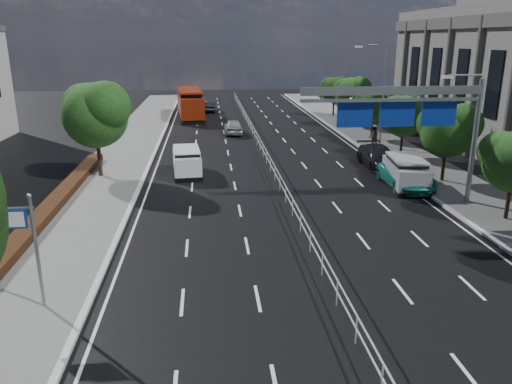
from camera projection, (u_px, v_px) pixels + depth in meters
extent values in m
plane|color=black|center=(331.00, 295.00, 18.91)|extent=(160.00, 160.00, 0.00)
cube|color=slate|center=(16.00, 308.00, 17.81)|extent=(5.00, 140.00, 0.14)
cube|color=silver|center=(88.00, 305.00, 18.05)|extent=(0.25, 140.00, 0.15)
cube|color=silver|center=(264.00, 147.00, 40.01)|extent=(0.05, 85.00, 0.05)
cube|color=silver|center=(264.00, 152.00, 40.15)|extent=(0.05, 85.00, 0.05)
cube|color=black|center=(13.00, 247.00, 22.31)|extent=(1.00, 36.00, 0.44)
cylinder|color=gray|center=(37.00, 255.00, 17.31)|extent=(0.12, 0.12, 4.20)
sphere|color=gray|center=(29.00, 196.00, 16.68)|extent=(0.18, 0.18, 0.18)
cylinder|color=gray|center=(14.00, 208.00, 16.74)|extent=(1.30, 0.07, 0.07)
cube|color=navy|center=(6.00, 219.00, 16.83)|extent=(1.35, 0.06, 0.68)
cube|color=white|center=(7.00, 219.00, 16.86)|extent=(1.20, 0.01, 0.54)
cube|color=white|center=(6.00, 220.00, 16.80)|extent=(1.20, 0.01, 0.54)
cylinder|color=gray|center=(474.00, 143.00, 28.35)|extent=(0.28, 0.28, 7.20)
cube|color=gray|center=(393.00, 91.00, 27.00)|extent=(10.20, 0.25, 0.45)
cube|color=gray|center=(392.00, 100.00, 27.15)|extent=(10.20, 0.18, 0.18)
cylinder|color=gray|center=(466.00, 75.00, 27.14)|extent=(2.00, 0.10, 0.10)
cube|color=silver|center=(448.00, 77.00, 27.08)|extent=(0.60, 0.25, 0.15)
cube|color=navy|center=(439.00, 113.00, 27.82)|extent=(2.00, 0.08, 1.40)
cube|color=white|center=(438.00, 113.00, 27.86)|extent=(1.80, 0.02, 1.20)
cube|color=navy|center=(397.00, 114.00, 27.59)|extent=(2.00, 0.08, 1.40)
cube|color=white|center=(397.00, 114.00, 27.64)|extent=(1.80, 0.02, 1.20)
cube|color=navy|center=(355.00, 115.00, 27.37)|extent=(2.00, 0.08, 1.40)
cube|color=white|center=(355.00, 115.00, 27.42)|extent=(1.80, 0.02, 1.20)
cylinder|color=gray|center=(383.00, 96.00, 43.32)|extent=(0.16, 0.16, 9.00)
cylinder|color=gray|center=(373.00, 45.00, 41.95)|extent=(0.10, 2.40, 0.10)
cube|color=silver|center=(359.00, 47.00, 41.88)|extent=(0.60, 0.25, 0.15)
cube|color=#4C4947|center=(484.00, 21.00, 38.29)|extent=(0.40, 36.00, 1.00)
cylinder|color=black|center=(99.00, 153.00, 34.39)|extent=(0.28, 0.28, 3.50)
sphere|color=#163F14|center=(95.00, 115.00, 33.63)|extent=(4.40, 4.40, 4.40)
sphere|color=#163F14|center=(106.00, 106.00, 32.88)|extent=(3.30, 3.30, 3.30)
sphere|color=#163F14|center=(85.00, 106.00, 34.02)|extent=(3.08, 3.08, 3.08)
cylinder|color=black|center=(509.00, 197.00, 26.23)|extent=(0.21, 0.21, 2.60)
sphere|color=#163F14|center=(500.00, 152.00, 25.95)|extent=(2.24, 2.24, 2.24)
cylinder|color=black|center=(444.00, 162.00, 33.34)|extent=(0.22, 0.22, 2.80)
sphere|color=#14320E|center=(447.00, 131.00, 32.73)|extent=(3.50, 3.50, 3.50)
sphere|color=#14320E|center=(462.00, 124.00, 32.13)|extent=(2.62, 2.62, 2.62)
sphere|color=#14320E|center=(436.00, 123.00, 33.04)|extent=(2.45, 2.45, 2.45)
cylinder|color=black|center=(402.00, 141.00, 40.48)|extent=(0.22, 0.22, 2.70)
sphere|color=#163F14|center=(404.00, 116.00, 39.90)|extent=(3.30, 3.30, 3.30)
sphere|color=#163F14|center=(415.00, 110.00, 39.33)|extent=(2.48, 2.48, 2.47)
sphere|color=#163F14|center=(395.00, 110.00, 40.19)|extent=(2.31, 2.31, 2.31)
cylinder|color=black|center=(372.00, 126.00, 47.62)|extent=(0.21, 0.21, 2.65)
sphere|color=#14320E|center=(374.00, 105.00, 47.05)|extent=(3.20, 3.20, 3.20)
sphere|color=#14320E|center=(382.00, 100.00, 46.49)|extent=(2.40, 2.40, 2.40)
sphere|color=#14320E|center=(366.00, 100.00, 47.33)|extent=(2.24, 2.24, 2.24)
cylinder|color=black|center=(350.00, 114.00, 54.73)|extent=(0.23, 0.23, 2.85)
sphere|color=#163F14|center=(351.00, 94.00, 54.11)|extent=(3.60, 3.60, 3.60)
sphere|color=#163F14|center=(360.00, 89.00, 53.49)|extent=(2.70, 2.70, 2.70)
sphere|color=#163F14|center=(345.00, 89.00, 54.43)|extent=(2.52, 2.52, 2.52)
cylinder|color=black|center=(334.00, 106.00, 61.90)|extent=(0.21, 0.21, 2.60)
sphere|color=#14320E|center=(334.00, 90.00, 61.33)|extent=(3.10, 3.10, 3.10)
sphere|color=#14320E|center=(340.00, 86.00, 60.79)|extent=(2.32, 2.33, 2.32)
sphere|color=#14320E|center=(329.00, 86.00, 61.60)|extent=(2.17, 2.17, 2.17)
cube|color=black|center=(187.00, 172.00, 35.66)|extent=(2.25, 4.51, 0.31)
cube|color=white|center=(187.00, 162.00, 35.44)|extent=(2.20, 4.42, 1.29)
cube|color=black|center=(186.00, 153.00, 35.25)|extent=(1.95, 3.21, 0.57)
cube|color=white|center=(186.00, 149.00, 35.16)|extent=(2.05, 3.47, 0.11)
cylinder|color=black|center=(177.00, 176.00, 34.15)|extent=(0.33, 0.66, 0.64)
cylinder|color=black|center=(200.00, 174.00, 34.42)|extent=(0.33, 0.66, 0.64)
cylinder|color=black|center=(176.00, 166.00, 36.80)|extent=(0.33, 0.66, 0.64)
cylinder|color=black|center=(197.00, 165.00, 37.07)|extent=(0.33, 0.66, 0.64)
cube|color=black|center=(190.00, 116.00, 61.27)|extent=(3.70, 11.70, 0.34)
cube|color=maroon|center=(190.00, 104.00, 60.84)|extent=(3.63, 11.47, 2.34)
cube|color=black|center=(190.00, 94.00, 60.49)|extent=(3.15, 8.30, 1.03)
cube|color=maroon|center=(189.00, 90.00, 60.34)|extent=(3.31, 8.98, 0.21)
cylinder|color=black|center=(182.00, 120.00, 57.52)|extent=(0.36, 0.73, 0.71)
cylinder|color=black|center=(202.00, 119.00, 57.92)|extent=(0.36, 0.73, 0.71)
cylinder|color=black|center=(180.00, 111.00, 64.52)|extent=(0.36, 0.73, 0.71)
cylinder|color=black|center=(197.00, 110.00, 64.91)|extent=(0.36, 0.73, 0.71)
imported|color=#95989B|center=(233.00, 127.00, 50.66)|extent=(1.83, 4.38, 1.48)
imported|color=black|center=(210.00, 106.00, 66.29)|extent=(1.60, 4.08, 1.32)
cube|color=black|center=(404.00, 185.00, 32.47)|extent=(2.64, 5.07, 0.33)
cube|color=#95989B|center=(406.00, 173.00, 32.23)|extent=(2.59, 4.97, 1.37)
cube|color=black|center=(406.00, 163.00, 32.03)|extent=(2.27, 3.63, 0.60)
cube|color=#95989B|center=(407.00, 158.00, 31.94)|extent=(2.38, 3.92, 0.12)
cylinder|color=black|center=(398.00, 189.00, 30.94)|extent=(0.37, 0.71, 0.68)
cylinder|color=black|center=(425.00, 190.00, 30.90)|extent=(0.37, 0.71, 0.68)
cylinder|color=black|center=(386.00, 176.00, 33.94)|extent=(0.37, 0.71, 0.68)
cylinder|color=black|center=(411.00, 176.00, 33.90)|extent=(0.37, 0.71, 0.68)
imported|color=#1D8378|center=(407.00, 176.00, 32.35)|extent=(2.74, 5.62, 1.54)
imported|color=black|center=(378.00, 157.00, 37.57)|extent=(2.23, 5.43, 1.57)
imported|color=gray|center=(374.00, 138.00, 42.99)|extent=(1.06, 0.89, 1.95)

